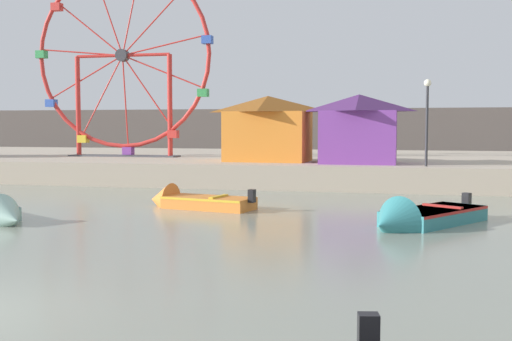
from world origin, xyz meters
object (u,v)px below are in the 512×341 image
at_px(motorboat_orange_hull, 190,201).
at_px(ferris_wheel_red_frame, 123,59).
at_px(promenade_lamp_near, 427,109).
at_px(motorboat_teal_painted, 417,218).
at_px(carnival_booth_purple_stall, 359,128).
at_px(carnival_booth_orange_canopy, 268,127).

height_order(motorboat_orange_hull, ferris_wheel_red_frame, ferris_wheel_red_frame).
height_order(motorboat_orange_hull, promenade_lamp_near, promenade_lamp_near).
relative_size(motorboat_orange_hull, promenade_lamp_near, 1.12).
bearing_deg(motorboat_teal_painted, carnival_booth_purple_stall, -134.12).
height_order(ferris_wheel_red_frame, promenade_lamp_near, ferris_wheel_red_frame).
xyz_separation_m(motorboat_teal_painted, ferris_wheel_red_frame, (-16.16, 15.26, 6.45)).
height_order(motorboat_orange_hull, carnival_booth_purple_stall, carnival_booth_purple_stall).
distance_m(motorboat_teal_painted, carnival_booth_purple_stall, 12.25).
bearing_deg(promenade_lamp_near, motorboat_orange_hull, -137.95).
xyz_separation_m(motorboat_orange_hull, carnival_booth_purple_stall, (5.23, 9.16, 2.57)).
bearing_deg(ferris_wheel_red_frame, carnival_booth_orange_canopy, -17.59).
relative_size(carnival_booth_orange_canopy, promenade_lamp_near, 1.20).
relative_size(ferris_wheel_red_frame, promenade_lamp_near, 2.93).
bearing_deg(carnival_booth_orange_canopy, promenade_lamp_near, -14.68).
bearing_deg(promenade_lamp_near, carnival_booth_orange_canopy, 162.88).
height_order(ferris_wheel_red_frame, carnival_booth_purple_stall, ferris_wheel_red_frame).
bearing_deg(carnival_booth_orange_canopy, motorboat_teal_painted, -57.97).
xyz_separation_m(ferris_wheel_red_frame, carnival_booth_orange_canopy, (9.15, -2.90, -3.88)).
xyz_separation_m(carnival_booth_orange_canopy, promenade_lamp_near, (7.58, -2.33, 0.79)).
bearing_deg(motorboat_orange_hull, motorboat_teal_painted, 174.23).
xyz_separation_m(motorboat_teal_painted, promenade_lamp_near, (0.56, 10.03, 3.36)).
relative_size(motorboat_teal_painted, carnival_booth_orange_canopy, 1.01).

